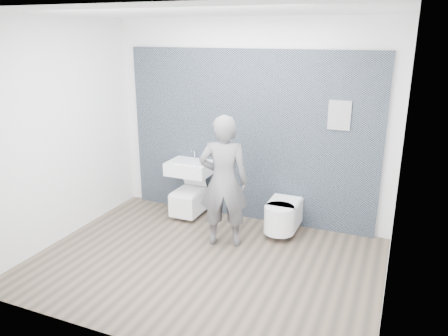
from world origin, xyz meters
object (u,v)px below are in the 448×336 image
at_px(toilet_square, 189,200).
at_px(toilet_rounded, 282,216).
at_px(visitor, 224,182).
at_px(washbasin, 190,168).

distance_m(toilet_square, toilet_rounded, 1.43).
relative_size(toilet_square, visitor, 0.43).
bearing_deg(toilet_rounded, toilet_square, 177.01).
bearing_deg(toilet_square, visitor, -37.22).
relative_size(washbasin, toilet_square, 0.85).
height_order(toilet_square, visitor, visitor).
xyz_separation_m(toilet_square, toilet_rounded, (1.43, -0.07, 0.02)).
relative_size(toilet_square, toilet_rounded, 1.06).
bearing_deg(toilet_rounded, washbasin, 175.37).
height_order(toilet_rounded, visitor, visitor).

